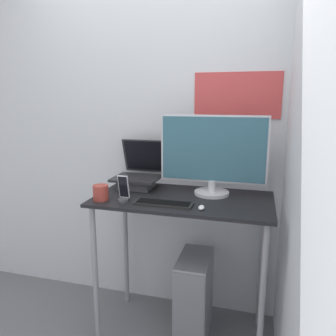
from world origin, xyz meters
The scene contains 10 objects.
wall_back centered at (0.00, 0.66, 1.30)m, with size 6.00×0.06×2.60m.
wall_side_right centered at (0.62, 0.00, 1.30)m, with size 0.05×6.00×2.60m.
desk centered at (0.00, 0.29, 0.83)m, with size 1.08×0.58×0.96m.
laptop centered at (-0.35, 0.45, 1.03)m, with size 0.30×0.33×0.31m.
monitor centered at (0.16, 0.41, 1.20)m, with size 0.66×0.22×0.50m.
keyboard centered at (-0.08, 0.12, 0.96)m, with size 0.34×0.10×0.02m.
mouse centered at (0.15, 0.09, 0.97)m, with size 0.03×0.06×0.02m.
cell_phone centered at (-0.32, 0.12, 1.01)m, with size 0.06×0.06×0.16m.
computer_tower centered at (0.08, 0.30, 0.28)m, with size 0.20×0.38×0.56m.
mug centered at (-0.46, 0.11, 1.00)m, with size 0.09×0.09×0.09m.
Camera 1 is at (0.42, -1.59, 1.55)m, focal length 35.00 mm.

